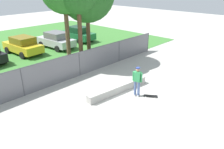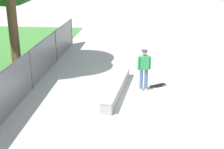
{
  "view_description": "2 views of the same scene",
  "coord_description": "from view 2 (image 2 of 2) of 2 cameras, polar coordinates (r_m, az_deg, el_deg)",
  "views": [
    {
      "loc": [
        -9.25,
        -7.07,
        6.33
      ],
      "look_at": [
        -0.46,
        1.18,
        1.25
      ],
      "focal_mm": 35.43,
      "sensor_mm": 36.0,
      "label": 1
    },
    {
      "loc": [
        -12.53,
        0.12,
        5.19
      ],
      "look_at": [
        -0.18,
        1.2,
        0.85
      ],
      "focal_mm": 49.81,
      "sensor_mm": 36.0,
      "label": 2
    }
  ],
  "objects": [
    {
      "name": "concrete_ledge",
      "position": [
        13.41,
        0.87,
        -2.35
      ],
      "size": [
        4.51,
        0.98,
        0.49
      ],
      "color": "#A8A59E",
      "rests_on": "ground"
    },
    {
      "name": "ground_plane",
      "position": [
        13.56,
        5.12,
        -3.3
      ],
      "size": [
        80.0,
        80.0,
        0.0
      ],
      "primitive_type": "plane",
      "color": "#ADAAA3"
    },
    {
      "name": "chainlink_fence",
      "position": [
        14.02,
        -14.72,
        1.13
      ],
      "size": [
        17.16,
        0.07,
        1.78
      ],
      "color": "#4C4C51",
      "rests_on": "ground"
    },
    {
      "name": "skateboarder",
      "position": [
        13.46,
        5.9,
        1.18
      ],
      "size": [
        0.37,
        0.58,
        1.84
      ],
      "color": "beige",
      "rests_on": "ground"
    },
    {
      "name": "skateboard",
      "position": [
        14.27,
        8.42,
        -1.96
      ],
      "size": [
        0.6,
        0.78,
        0.09
      ],
      "color": "black",
      "rests_on": "ground"
    }
  ]
}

